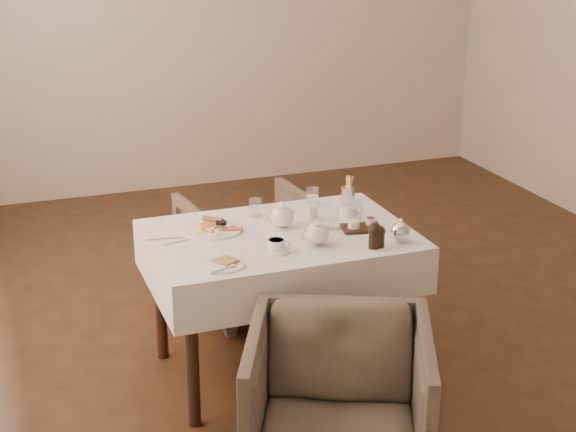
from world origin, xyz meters
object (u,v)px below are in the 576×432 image
at_px(armchair_near, 339,405).
at_px(table, 280,255).
at_px(armchair_far, 253,252).
at_px(teapot_centre, 281,215).
at_px(breakfast_plate, 212,228).

bearing_deg(armchair_near, table, 109.85).
relative_size(table, armchair_near, 1.68).
distance_m(table, armchair_far, 0.84).
bearing_deg(table, teapot_centre, 64.00).
height_order(armchair_near, breakfast_plate, breakfast_plate).
bearing_deg(armchair_far, teapot_centre, 77.73).
relative_size(table, teapot_centre, 7.53).
distance_m(armchair_near, breakfast_plate, 1.18).
xyz_separation_m(table, teapot_centre, (0.04, 0.07, 0.18)).
relative_size(armchair_far, teapot_centre, 4.40).
xyz_separation_m(table, armchair_near, (-0.07, -0.93, -0.29)).
relative_size(armchair_far, breakfast_plate, 2.51).
bearing_deg(armchair_far, table, 75.63).
xyz_separation_m(armchair_near, breakfast_plate, (-0.22, 1.08, 0.42)).
bearing_deg(breakfast_plate, armchair_far, 34.35).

